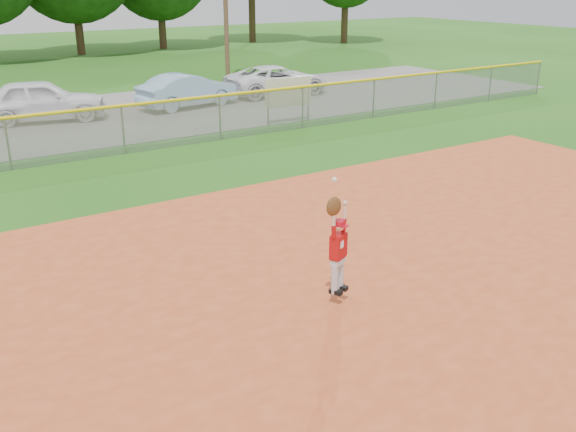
% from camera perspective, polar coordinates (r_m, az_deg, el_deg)
% --- Properties ---
extents(ground, '(120.00, 120.00, 0.00)m').
position_cam_1_polar(ground, '(12.11, 1.85, -4.69)').
color(ground, '#235914').
rests_on(ground, ground).
extents(clay_infield, '(24.00, 16.00, 0.04)m').
position_cam_1_polar(clay_infield, '(10.08, 11.81, -10.56)').
color(clay_infield, '#BB4721').
rests_on(clay_infield, ground).
extents(parking_strip, '(44.00, 10.00, 0.03)m').
position_cam_1_polar(parking_strip, '(26.26, -18.71, 8.10)').
color(parking_strip, slate).
rests_on(parking_strip, ground).
extents(car_white_a, '(4.93, 2.84, 1.58)m').
position_cam_1_polar(car_white_a, '(26.18, -21.09, 9.58)').
color(car_white_a, white).
rests_on(car_white_a, parking_strip).
extents(car_blue, '(4.43, 2.20, 1.40)m').
position_cam_1_polar(car_blue, '(27.57, -8.92, 10.97)').
color(car_blue, '#87ADC9').
rests_on(car_blue, parking_strip).
extents(car_white_b, '(4.92, 2.46, 1.34)m').
position_cam_1_polar(car_white_b, '(30.29, -0.97, 11.99)').
color(car_white_b, white).
rests_on(car_white_b, parking_strip).
extents(sponsor_sign, '(1.92, 0.17, 1.71)m').
position_cam_1_polar(sponsor_sign, '(24.12, 0.03, 10.85)').
color(sponsor_sign, gray).
rests_on(sponsor_sign, ground).
extents(outfield_fence, '(40.06, 0.10, 1.55)m').
position_cam_1_polar(outfield_fence, '(20.44, -14.48, 7.76)').
color(outfield_fence, gray).
rests_on(outfield_fence, ground).
extents(ballplayer, '(0.55, 0.33, 2.04)m').
position_cam_1_polar(ballplayer, '(10.42, 4.43, -2.58)').
color(ballplayer, silver).
rests_on(ballplayer, ground).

